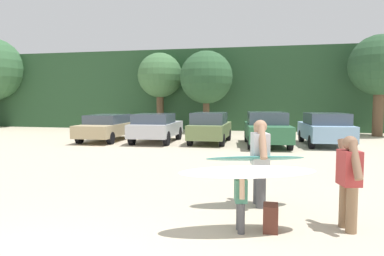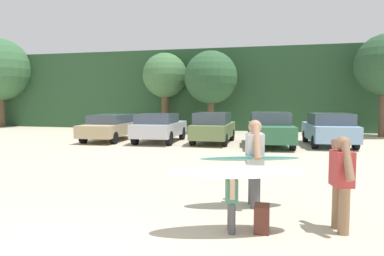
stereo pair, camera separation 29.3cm
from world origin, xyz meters
TOP-DOWN VIEW (x-y plane):
  - hillside_ridge at (0.00, 28.15)m, footprint 108.00×12.00m
  - tree_center at (-4.83, 21.44)m, footprint 3.19×3.19m
  - tree_center_left at (-1.25, 20.35)m, footprint 3.52×3.52m
  - tree_right at (9.25, 20.01)m, footprint 3.59×3.59m
  - parked_car_tan at (-5.58, 14.43)m, footprint 2.03×4.62m
  - parked_car_silver at (-2.77, 14.24)m, footprint 2.09×4.19m
  - parked_car_olive_green at (0.00, 14.48)m, footprint 1.76×3.92m
  - parked_car_forest_green at (2.80, 14.07)m, footprint 2.40×4.65m
  - parked_car_sky_blue at (5.53, 14.76)m, footprint 2.24×4.20m
  - person_adult at (2.77, 4.12)m, footprint 0.41×0.90m
  - person_child at (2.51, 2.56)m, footprint 0.24×0.46m
  - person_companion at (4.25, 3.03)m, footprint 0.37×0.82m
  - surfboard_teal at (2.68, 4.02)m, footprint 2.10×1.12m
  - surfboard_white at (2.63, 2.51)m, footprint 2.35×1.31m
  - backpack_dropped at (2.99, 2.68)m, footprint 0.24×0.34m

SIDE VIEW (x-z plane):
  - backpack_dropped at x=2.99m, z-range 0.00..0.45m
  - person_child at x=2.51m, z-range 0.07..1.11m
  - parked_car_tan at x=-5.58m, z-range 0.05..1.45m
  - parked_car_silver at x=-2.77m, z-range 0.05..1.54m
  - parked_car_olive_green at x=0.00m, z-range 0.02..1.58m
  - parked_car_forest_green at x=2.80m, z-range 0.01..1.62m
  - parked_car_sky_blue at x=5.53m, z-range 0.04..1.60m
  - person_companion at x=4.25m, z-range 0.10..1.68m
  - surfboard_teal at x=2.68m, z-range 0.88..1.10m
  - person_adult at x=2.77m, z-range 0.11..1.88m
  - surfboard_white at x=2.63m, z-range 0.94..1.09m
  - hillside_ridge at x=0.00m, z-range 0.00..5.88m
  - tree_center_left at x=-1.25m, z-range 0.94..6.40m
  - tree_center at x=-4.83m, z-range 1.13..6.68m
  - tree_right at x=9.25m, z-range 1.17..7.21m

